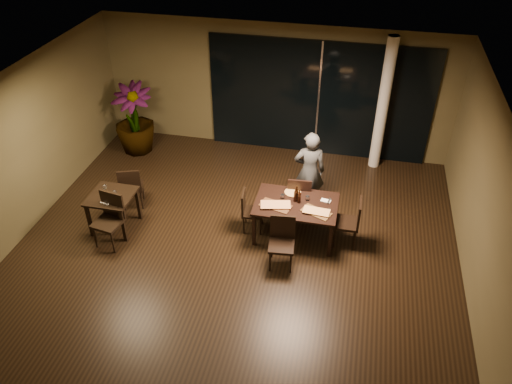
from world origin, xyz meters
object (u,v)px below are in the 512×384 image
at_px(chair_side_far, 131,186).
at_px(main_table, 296,206).
at_px(bottle_a, 296,195).
at_px(chair_side_near, 110,216).
at_px(bottle_c, 297,193).
at_px(bottle_b, 299,196).
at_px(chair_main_far, 299,195).
at_px(chair_main_near, 282,239).
at_px(chair_main_left, 249,209).
at_px(chair_main_right, 351,220).
at_px(side_table, 112,201).
at_px(potted_plant, 134,119).
at_px(diner, 309,171).

bearing_deg(chair_side_far, main_table, 157.77).
xyz_separation_m(main_table, bottle_a, (-0.03, 0.06, 0.22)).
bearing_deg(chair_side_near, bottle_c, 26.52).
relative_size(chair_side_far, bottle_b, 3.35).
height_order(chair_main_far, chair_main_near, chair_main_far).
xyz_separation_m(chair_side_far, bottle_b, (3.37, -0.13, 0.37)).
xyz_separation_m(bottle_a, bottle_c, (0.02, 0.02, 0.02)).
xyz_separation_m(chair_side_far, bottle_a, (3.30, -0.11, 0.37)).
xyz_separation_m(chair_main_left, chair_main_right, (1.90, -0.01, 0.06)).
relative_size(main_table, chair_side_far, 1.59).
bearing_deg(main_table, bottle_c, 100.16).
bearing_deg(bottle_b, chair_main_near, -101.52).
height_order(bottle_b, bottle_c, bottle_c).
distance_m(chair_main_left, chair_side_near, 2.54).
height_order(main_table, chair_main_left, chair_main_left).
bearing_deg(side_table, bottle_c, 9.73).
relative_size(potted_plant, bottle_a, 5.81).
bearing_deg(main_table, bottle_b, 40.00).
xyz_separation_m(side_table, chair_main_left, (2.51, 0.50, -0.15)).
xyz_separation_m(main_table, side_table, (-3.40, -0.50, -0.05)).
bearing_deg(bottle_b, chair_side_near, -164.48).
relative_size(side_table, chair_side_far, 0.85).
distance_m(chair_main_left, diner, 1.44).
xyz_separation_m(chair_main_near, chair_main_left, (-0.76, 0.77, -0.05)).
xyz_separation_m(side_table, diner, (3.51, 1.47, 0.22)).
relative_size(diner, bottle_c, 5.31).
bearing_deg(bottle_b, chair_main_right, -2.47).
distance_m(chair_main_near, bottle_b, 0.90).
relative_size(chair_main_near, chair_main_left, 1.11).
bearing_deg(bottle_c, main_table, -79.84).
xyz_separation_m(chair_side_far, diner, (3.44, 0.80, 0.32)).
bearing_deg(side_table, chair_main_near, -4.75).
xyz_separation_m(potted_plant, bottle_a, (4.14, -2.25, 0.06)).
height_order(potted_plant, bottle_a, potted_plant).
bearing_deg(chair_side_far, bottle_b, 158.41).
bearing_deg(chair_main_left, bottle_a, -92.42).
bearing_deg(chair_main_far, bottle_a, 83.63).
relative_size(chair_main_far, chair_main_near, 1.03).
distance_m(potted_plant, bottle_b, 4.78).
distance_m(main_table, potted_plant, 4.77).
distance_m(chair_main_far, chair_side_near, 3.54).
height_order(side_table, potted_plant, potted_plant).
relative_size(chair_side_far, bottle_a, 3.29).
bearing_deg(bottle_a, chair_main_far, 88.11).
distance_m(diner, bottle_c, 0.90).
relative_size(chair_main_far, bottle_b, 3.47).
height_order(diner, bottle_b, diner).
distance_m(chair_main_right, bottle_b, 1.04).
relative_size(side_table, bottle_a, 2.80).
height_order(main_table, bottle_b, bottle_b).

